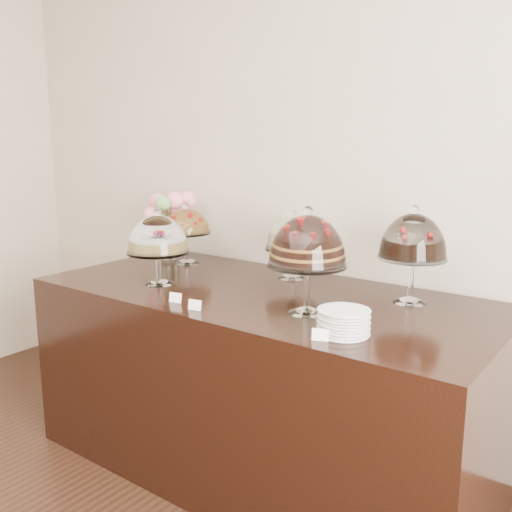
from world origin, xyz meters
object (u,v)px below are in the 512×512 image
Objects in this scene: cake_stand_cheesecake at (293,236)px; cake_stand_dark_choco at (413,241)px; cake_stand_choco_layer at (308,244)px; cake_stand_fruit_tart at (186,224)px; cake_stand_sugar_sponge at (158,238)px; display_counter at (262,380)px; plate_stack at (344,322)px; flower_vase at (168,215)px.

cake_stand_dark_choco is (0.66, -0.07, 0.06)m from cake_stand_cheesecake.
cake_stand_choco_layer is 1.26× the size of cake_stand_fruit_tart.
cake_stand_dark_choco is at bearing 20.88° from cake_stand_sugar_sponge.
plate_stack reaches higher than display_counter.
cake_stand_dark_choco is 1.06× the size of flower_vase.
cake_stand_cheesecake is 0.68m from cake_stand_fruit_tart.
display_counter is 0.99m from cake_stand_dark_choco.
display_counter is 4.94× the size of cake_stand_choco_layer.
cake_stand_cheesecake and cake_stand_fruit_tart have the same top height.
cake_stand_cheesecake is (-0.04, 0.31, 0.67)m from display_counter.
cake_stand_choco_layer is 1.10× the size of flower_vase.
flower_vase is at bearing 161.90° from display_counter.
flower_vase is (-1.54, 0.05, -0.02)m from cake_stand_dark_choco.
display_counter is 0.87m from cake_stand_sugar_sponge.
cake_stand_dark_choco is at bearing -0.11° from cake_stand_fruit_tart.
cake_stand_dark_choco is 0.60m from plate_stack.
cake_stand_sugar_sponge is 0.88× the size of cake_stand_dark_choco.
cake_stand_dark_choco is (0.63, 0.24, 0.73)m from display_counter.
cake_stand_choco_layer is at bearing -20.13° from flower_vase.
cake_stand_dark_choco is 1.34m from cake_stand_fruit_tart.
cake_stand_dark_choco is at bearing 54.83° from cake_stand_choco_layer.
cake_stand_sugar_sponge is 1.11m from plate_stack.
cake_stand_sugar_sponge is at bearing 173.60° from plate_stack.
flower_vase is (-0.87, -0.01, 0.04)m from cake_stand_cheesecake.
display_counter is 11.59× the size of plate_stack.
cake_stand_fruit_tart is (-0.22, 0.43, -0.00)m from cake_stand_sugar_sponge.
flower_vase reaches higher than plate_stack.
cake_stand_cheesecake is 0.87× the size of flower_vase.
cake_stand_sugar_sponge is 0.68m from cake_stand_cheesecake.
cake_stand_sugar_sponge is 1.21m from cake_stand_dark_choco.
cake_stand_fruit_tart is at bearing 161.07° from display_counter.
display_counter is 1.02m from cake_stand_fruit_tart.
cake_stand_sugar_sponge is 1.99× the size of plate_stack.
cake_stand_sugar_sponge reaches higher than display_counter.
display_counter is at bearing -18.93° from cake_stand_fruit_tart.
plate_stack is at bearing -93.64° from cake_stand_dark_choco.
cake_stand_sugar_sponge is 0.84m from cake_stand_choco_layer.
plate_stack is at bearing -44.66° from cake_stand_cheesecake.
flower_vase is 1.63m from plate_stack.
cake_stand_choco_layer is at bearing 149.56° from plate_stack.
cake_stand_sugar_sponge is 0.48m from cake_stand_fruit_tart.
cake_stand_choco_layer is 0.38m from plate_stack.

